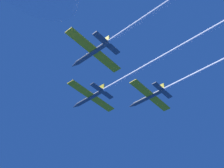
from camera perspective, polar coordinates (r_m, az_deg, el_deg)
jet_lead at (r=67.20m, az=4.68°, el=2.35°), size 15.45×50.41×2.56m
jet_left_wing at (r=57.28m, az=5.72°, el=12.46°), size 15.45×46.52×2.56m
jet_right_wing at (r=70.19m, az=16.18°, el=1.84°), size 15.45×46.92×2.56m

